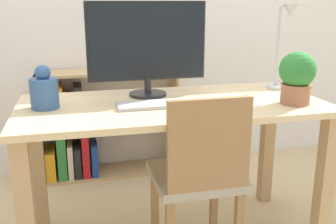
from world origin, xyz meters
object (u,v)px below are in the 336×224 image
object	(u,v)px
potted_plant	(297,76)
keyboard	(159,104)
desk_lamp	(283,39)
chair	(199,175)
vase	(44,91)
bookshelf	(84,130)
monitor	(147,44)

from	to	relation	value
potted_plant	keyboard	bearing A→B (deg)	169.92
desk_lamp	chair	size ratio (longest dim) A/B	0.53
keyboard	desk_lamp	bearing A→B (deg)	12.85
vase	desk_lamp	distance (m)	1.26
chair	potted_plant	bearing A→B (deg)	1.51
vase	chair	xyz separation A→B (m)	(0.67, -0.28, -0.37)
keyboard	chair	bearing A→B (deg)	-54.22
keyboard	chair	xyz separation A→B (m)	(0.14, -0.20, -0.29)
keyboard	chair	size ratio (longest dim) A/B	0.46
chair	bookshelf	world-z (taller)	chair
keyboard	desk_lamp	size ratio (longest dim) A/B	0.87
desk_lamp	potted_plant	xyz separation A→B (m)	(-0.07, -0.28, -0.15)
monitor	vase	distance (m)	0.56
potted_plant	chair	bearing A→B (deg)	-170.96
desk_lamp	chair	bearing A→B (deg)	-148.18
monitor	vase	world-z (taller)	monitor
potted_plant	chair	world-z (taller)	potted_plant
potted_plant	bookshelf	world-z (taller)	potted_plant
monitor	bookshelf	distance (m)	1.10
potted_plant	bookshelf	xyz separation A→B (m)	(-0.99, 1.13, -0.56)
desk_lamp	chair	world-z (taller)	desk_lamp
monitor	chair	world-z (taller)	monitor
keyboard	bookshelf	distance (m)	1.15
bookshelf	vase	bearing A→B (deg)	-101.23
desk_lamp	bookshelf	world-z (taller)	desk_lamp
monitor	vase	xyz separation A→B (m)	(-0.51, -0.14, -0.18)
vase	monitor	bearing A→B (deg)	15.58
keyboard	potted_plant	xyz separation A→B (m)	(0.65, -0.11, 0.13)
chair	bookshelf	bearing A→B (deg)	104.10
monitor	bookshelf	bearing A→B (deg)	112.43
potted_plant	desk_lamp	bearing A→B (deg)	75.13
desk_lamp	chair	xyz separation A→B (m)	(-0.58, -0.36, -0.57)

